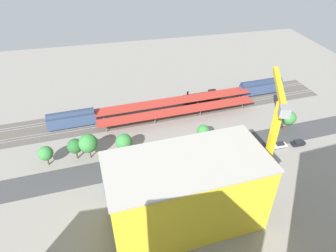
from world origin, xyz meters
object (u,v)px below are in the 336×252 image
Objects in this scene: parked_car_7 at (166,164)px; street_tree_5 at (289,118)px; passenger_coach at (261,87)px; parked_car_1 at (280,145)px; parked_car_5 at (209,157)px; street_tree_3 at (88,143)px; box_truck_0 at (121,186)px; traffic_light at (144,161)px; parked_car_4 at (228,155)px; box_truck_1 at (160,180)px; parked_car_3 at (247,151)px; street_tree_2 at (203,131)px; street_tree_0 at (124,142)px; platform_canopy_near at (178,111)px; parked_car_6 at (189,159)px; locomotive at (202,97)px; street_tree_1 at (46,153)px; street_tree_4 at (75,146)px; construction_building at (186,193)px; parked_car_0 at (298,143)px; parked_car_2 at (265,147)px; platform_canopy_far at (175,101)px; freight_coach_far at (71,119)px; tower_crane at (271,140)px.

parked_car_7 is 44.53m from street_tree_5.
passenger_coach is 34.75m from parked_car_1.
street_tree_3 reaches higher than parked_car_5.
traffic_light is at bearing -143.08° from box_truck_0.
parked_car_4 is 23.27m from box_truck_1.
street_tree_5 reaches higher than parked_car_3.
street_tree_2 is 22.92m from traffic_light.
box_truck_0 is (39.33, 6.31, 0.77)m from parked_car_3.
box_truck_0 is (27.20, 6.58, 0.84)m from parked_car_5.
platform_canopy_near is at bearing -144.92° from street_tree_0.
parked_car_6 is 37.52m from street_tree_5.
locomotive reaches higher than box_truck_0.
street_tree_1 is at bearing -10.09° from parked_car_5.
box_truck_1 is at bearing 22.57° from parked_car_5.
street_tree_4 is (22.17, -16.11, 3.10)m from box_truck_1.
street_tree_4 is at bearing -52.12° from construction_building.
parked_car_4 is 26.13m from street_tree_5.
box_truck_1 is 7.10m from traffic_light.
parked_car_0 is 29.75m from parked_car_5.
box_truck_1 is at bearing -78.94° from construction_building.
parked_car_5 is (18.33, 0.13, -0.07)m from parked_car_2.
parked_car_4 is (27.74, 33.71, -2.54)m from passenger_coach.
parked_car_7 is (19.20, -0.44, -0.06)m from parked_car_4.
passenger_coach reaches higher than street_tree_2.
platform_canopy_far is 33.41m from parked_car_3.
parked_car_2 is 1.14× the size of parked_car_6.
locomotive is at bearing -155.89° from street_tree_1.
box_truck_0 is (14.03, -12.93, -7.57)m from construction_building.
platform_canopy_far is at bearing -118.97° from traffic_light.
freight_coach_far reaches higher than locomotive.
street_tree_3 is at bearing 19.71° from passenger_coach.
platform_canopy_near is 16.66m from locomotive.
parked_car_6 is (-34.17, 26.32, -2.56)m from freight_coach_far.
street_tree_3 is at bearing -56.28° from construction_building.
freight_coach_far is 19.43m from street_tree_1.
parked_car_4 is 0.66× the size of street_tree_4.
parked_car_2 is 24.58m from tower_crane.
construction_building is at bearing 120.55° from freight_coach_far.
street_tree_5 is at bearing 179.77° from street_tree_0.
construction_building is at bearing 37.26° from parked_car_3.
parked_car_3 is 14.73m from street_tree_2.
locomotive is 53.68m from box_truck_0.
street_tree_0 is 14.29m from street_tree_4.
street_tree_1 is at bearing -11.17° from parked_car_6.
parked_car_0 is 49.84m from traffic_light.
passenger_coach is 2.63× the size of street_tree_4.
street_tree_1 reaches higher than platform_canopy_near.
parked_car_7 is at bearing -154.73° from box_truck_0.
parked_car_7 is 15.36m from box_truck_0.
parked_car_6 is at bearing 164.59° from street_tree_4.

